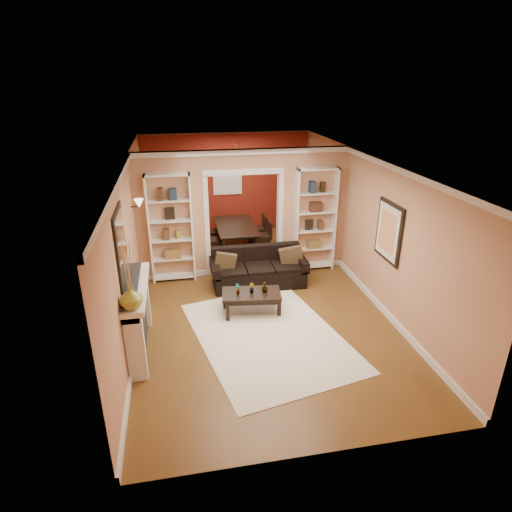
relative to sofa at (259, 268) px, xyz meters
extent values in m
plane|color=brown|center=(-0.18, -0.45, -0.39)|extent=(8.00, 8.00, 0.00)
plane|color=white|center=(-0.18, -0.45, 2.31)|extent=(8.00, 8.00, 0.00)
plane|color=tan|center=(-0.18, 3.55, 0.96)|extent=(8.00, 0.00, 8.00)
plane|color=tan|center=(-0.18, -4.45, 0.96)|extent=(8.00, 0.00, 8.00)
plane|color=tan|center=(-2.43, -0.45, 0.96)|extent=(0.00, 8.00, 8.00)
plane|color=tan|center=(2.07, -0.45, 0.96)|extent=(0.00, 8.00, 8.00)
cube|color=tan|center=(-0.18, 0.75, 0.96)|extent=(4.50, 0.15, 2.70)
cube|color=maroon|center=(-0.18, 3.52, 0.93)|extent=(4.44, 0.04, 2.64)
cube|color=#8CA5CC|center=(-0.18, 3.48, 1.16)|extent=(0.78, 0.03, 0.98)
cube|color=white|center=(-0.22, -1.94, -0.38)|extent=(2.84, 3.54, 0.01)
cube|color=black|center=(0.00, 0.00, 0.00)|extent=(1.97, 0.85, 0.77)
cube|color=brown|center=(-0.70, -0.02, 0.20)|extent=(0.42, 0.12, 0.42)
cube|color=brown|center=(0.70, -0.02, 0.23)|extent=(0.49, 0.22, 0.47)
cube|color=black|center=(-0.35, -1.11, -0.18)|extent=(1.13, 0.70, 0.40)
imported|color=#336626|center=(-0.60, -1.11, 0.13)|extent=(0.12, 0.14, 0.21)
imported|color=#336626|center=(-0.35, -1.11, 0.11)|extent=(0.11, 0.13, 0.19)
imported|color=#336626|center=(-0.10, -1.11, 0.12)|extent=(0.16, 0.16, 0.20)
cube|color=white|center=(-1.73, 0.58, 0.76)|extent=(0.90, 0.30, 2.30)
cube|color=white|center=(1.37, 0.58, 0.76)|extent=(0.90, 0.30, 2.30)
cube|color=white|center=(-2.27, -1.95, 0.19)|extent=(0.32, 1.70, 1.16)
imported|color=olive|center=(-2.27, -2.65, 0.94)|extent=(0.40, 0.40, 0.33)
cube|color=silver|center=(-2.41, -1.95, 1.41)|extent=(0.03, 0.95, 1.10)
cube|color=#FFE0A5|center=(-2.33, 0.10, 1.44)|extent=(0.18, 0.18, 0.22)
cube|color=black|center=(2.03, -1.45, 1.16)|extent=(0.04, 0.85, 1.05)
imported|color=black|center=(-0.13, 2.11, -0.08)|extent=(1.75, 0.98, 0.62)
cube|color=black|center=(-0.68, 1.81, -0.01)|extent=(0.48, 0.48, 0.76)
cube|color=black|center=(0.42, 1.81, 0.01)|extent=(0.43, 0.43, 0.80)
cube|color=black|center=(-0.68, 2.41, -0.01)|extent=(0.40, 0.40, 0.75)
cube|color=black|center=(0.42, 2.41, 0.00)|extent=(0.49, 0.49, 0.77)
cube|color=#312716|center=(-0.18, 2.25, 1.63)|extent=(0.50, 0.50, 0.30)
camera|label=1|loc=(-1.57, -7.94, 3.68)|focal=30.00mm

